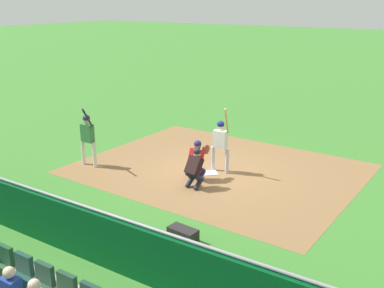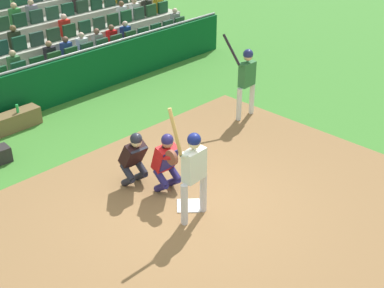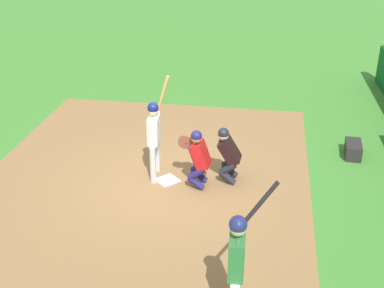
% 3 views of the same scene
% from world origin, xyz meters
% --- Properties ---
extents(ground_plane, '(160.00, 160.00, 0.00)m').
position_xyz_m(ground_plane, '(0.00, 0.00, 0.00)').
color(ground_plane, '#3F8230').
extents(infield_dirt_patch, '(9.20, 7.40, 0.01)m').
position_xyz_m(infield_dirt_patch, '(0.00, 0.50, 0.00)').
color(infield_dirt_patch, olive).
rests_on(infield_dirt_patch, ground_plane).
extents(home_plate_marker, '(0.62, 0.62, 0.02)m').
position_xyz_m(home_plate_marker, '(0.00, 0.00, 0.02)').
color(home_plate_marker, white).
rests_on(home_plate_marker, infield_dirt_patch).
extents(batter_at_plate, '(0.67, 0.43, 2.24)m').
position_xyz_m(batter_at_plate, '(0.19, 0.30, 1.09)').
color(batter_at_plate, silver).
rests_on(batter_at_plate, ground_plane).
extents(catcher_crouching, '(0.50, 0.72, 1.30)m').
position_xyz_m(catcher_crouching, '(-0.09, -0.67, 0.72)').
color(catcher_crouching, navy).
rests_on(catcher_crouching, ground_plane).
extents(home_plate_umpire, '(0.49, 0.53, 1.25)m').
position_xyz_m(home_plate_umpire, '(0.21, -1.28, 0.68)').
color(home_plate_umpire, '#1F212E').
rests_on(home_plate_umpire, ground_plane).
extents(dugout_wall, '(15.13, 0.24, 1.28)m').
position_xyz_m(dugout_wall, '(0.00, -5.92, 0.61)').
color(dugout_wall, '#06491E').
rests_on(dugout_wall, ground_plane).
extents(dugout_bench, '(2.81, 0.40, 0.44)m').
position_xyz_m(dugout_bench, '(1.30, -5.37, 0.22)').
color(dugout_bench, brown).
rests_on(dugout_bench, ground_plane).
extents(water_bottle_on_bench, '(0.07, 0.07, 0.21)m').
position_xyz_m(water_bottle_on_bench, '(0.45, -5.29, 0.54)').
color(water_bottle_on_bench, green).
rests_on(water_bottle_on_bench, dugout_bench).
extents(equipment_duffel_bag, '(0.74, 0.42, 0.34)m').
position_xyz_m(equipment_duffel_bag, '(1.75, -4.19, 0.17)').
color(equipment_duffel_bag, '#282525').
rests_on(equipment_duffel_bag, ground_plane).
extents(on_deck_batter, '(0.74, 0.65, 2.18)m').
position_xyz_m(on_deck_batter, '(-3.87, -1.67, 1.13)').
color(on_deck_batter, silver).
rests_on(on_deck_batter, ground_plane).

